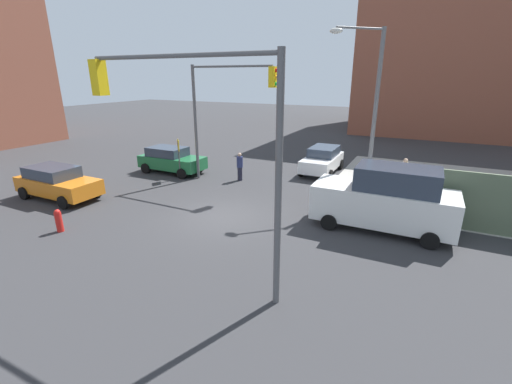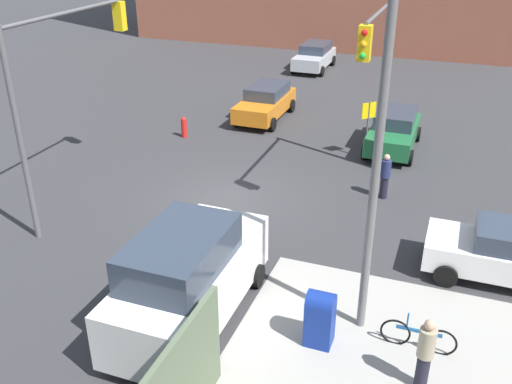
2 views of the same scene
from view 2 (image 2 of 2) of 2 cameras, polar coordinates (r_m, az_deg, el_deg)
name	(u,v)px [view 2 (image 2 of 2)]	position (r m, az deg, el deg)	size (l,w,h in m)	color
ground_plane	(227,198)	(20.31, -2.94, -0.63)	(120.00, 120.00, 0.00)	#333335
traffic_signal_nw_corner	(378,64)	(19.85, 12.08, 12.41)	(5.20, 0.36, 6.50)	#59595B
traffic_signal_se_corner	(64,72)	(19.17, -18.64, 11.32)	(6.09, 0.36, 6.50)	#59595B
street_lamp_corner	(369,142)	(12.61, 11.20, 4.94)	(2.14, 1.91, 8.00)	slate
warning_sign_two_way	(368,120)	(23.49, 11.13, 7.06)	(0.48, 0.48, 2.40)	#4C4C4C
mailbox_blue	(320,317)	(13.57, 6.42, -12.29)	(0.56, 0.64, 1.43)	navy
fire_hydrant	(184,127)	(25.95, -7.21, 6.50)	(0.26, 0.26, 0.94)	red
hatchback_silver	(315,56)	(37.64, 5.87, 13.37)	(4.38, 2.02, 1.62)	#B7BABF
sedan_green	(394,130)	(24.96, 13.63, 6.01)	(4.21, 2.02, 1.62)	#1E6638
sedan_white	(508,253)	(17.02, 23.89, -5.58)	(2.02, 4.16, 1.62)	white
hatchback_orange	(266,102)	(28.08, 0.96, 9.02)	(4.43, 2.02, 1.62)	orange
van_white_delivery	(189,277)	(13.94, -6.74, -8.46)	(5.40, 2.32, 2.62)	white
pedestrian_crossing	(385,176)	(20.47, 12.78, 1.61)	(0.36, 0.36, 1.66)	navy
pedestrian_waiting	(425,353)	(12.80, 16.57, -15.19)	(0.36, 0.36, 1.79)	#9E937A
bicycle_leaning_on_fence	(418,337)	(14.10, 15.89, -13.75)	(0.05, 1.75, 0.97)	black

